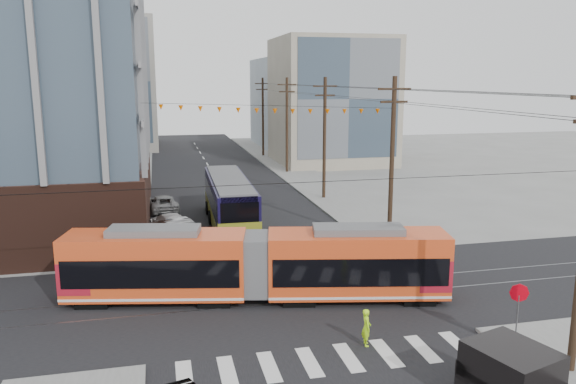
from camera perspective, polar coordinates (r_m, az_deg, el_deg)
The scene contains 14 objects.
ground at distance 25.58m, azimuth 2.15°, elevation -13.60°, with size 160.00×160.00×0.00m, color slate.
bg_bldg_nw_near at distance 75.15m, azimuth -21.73°, elevation 9.23°, with size 18.00×16.00×18.00m, color #8C99A5.
bg_bldg_ne_near at distance 73.82m, azimuth 4.39°, elevation 9.19°, with size 14.00×14.00×16.00m, color gray.
bg_bldg_nw_far at distance 94.68m, azimuth -18.21°, elevation 10.35°, with size 16.00×18.00×20.00m, color gray.
bg_bldg_ne_far at distance 93.61m, azimuth 1.84°, elevation 9.06°, with size 16.00×16.00×14.00m, color #8C99A5.
utility_pole_far at distance 79.89m, azimuth -2.57°, elevation 7.58°, with size 0.30×0.30×11.00m, color black.
streetcar at distance 27.94m, azimuth -3.18°, elevation -7.42°, with size 18.74×2.64×3.61m, color #D7451A, non-canonical shape.
city_bus at distance 42.12m, azimuth -5.97°, elevation -0.94°, with size 2.84×13.10×3.71m, color #120D33, non-canonical shape.
parked_car_silver at distance 38.69m, azimuth -11.54°, elevation -3.79°, with size 1.75×5.02×1.65m, color #989898.
parked_car_white at distance 40.94m, azimuth -11.93°, elevation -3.12°, with size 2.02×4.97×1.44m, color #BCB8B7.
parked_car_grey at distance 47.79m, azimuth -12.67°, elevation -1.12°, with size 2.26×4.90×1.36m, color slate.
pedestrian at distance 23.95m, azimuth 7.97°, elevation -13.45°, with size 0.58×0.38×1.58m, color #B9FF17.
stop_sign at distance 25.22m, azimuth 22.25°, elevation -11.72°, with size 0.77×0.77×2.54m, color #CB0010, non-canonical shape.
jersey_barrier at distance 38.57m, azimuth 9.46°, elevation -4.47°, with size 0.82×3.64×0.73m, color slate.
Camera 1 is at (-6.18, -22.35, 10.81)m, focal length 35.00 mm.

